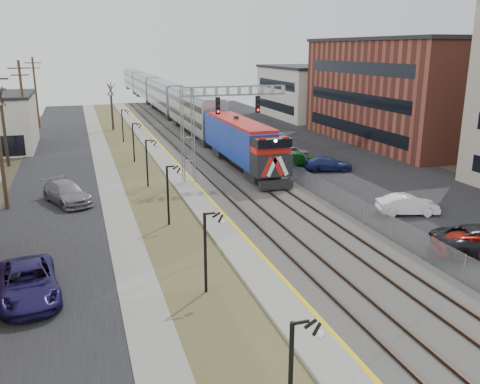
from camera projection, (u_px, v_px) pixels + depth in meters
name	position (u px, v px, depth m)	size (l,w,h in m)	color
ground	(371.00, 377.00, 17.94)	(160.00, 160.00, 0.00)	#473D2D
street_west	(56.00, 174.00, 46.64)	(7.00, 120.00, 0.04)	black
sidewalk	(106.00, 171.00, 47.95)	(2.00, 120.00, 0.08)	gray
grass_median	(138.00, 168.00, 48.83)	(4.00, 120.00, 0.06)	#4C4D29
platform	(169.00, 165.00, 49.68)	(2.00, 120.00, 0.24)	gray
ballast_bed	(218.00, 162.00, 51.15)	(8.00, 120.00, 0.20)	#595651
parking_lot	(326.00, 156.00, 54.68)	(16.00, 120.00, 0.04)	black
platform_edge	(178.00, 164.00, 49.91)	(0.24, 120.00, 0.01)	gold
track_near	(199.00, 162.00, 50.52)	(1.58, 120.00, 0.15)	#2D2119
track_far	(232.00, 160.00, 51.54)	(1.58, 120.00, 0.15)	#2D2119
train	(161.00, 96.00, 91.05)	(3.00, 108.65, 5.33)	#1331A2
signal_gantry	(208.00, 118.00, 42.41)	(9.00, 1.07, 8.15)	gray
lampposts	(167.00, 195.00, 32.97)	(0.14, 62.14, 4.00)	black
fence	(257.00, 153.00, 52.19)	(0.04, 120.00, 1.60)	gray
buildings_east	(465.00, 96.00, 53.55)	(16.00, 76.00, 15.00)	gray
bare_trees	(41.00, 139.00, 49.15)	(12.30, 42.30, 5.95)	#382D23
car_lot_a	(473.00, 245.00, 27.93)	(1.77, 4.39, 1.50)	#A3170C
car_lot_b	(408.00, 205.00, 35.20)	(1.46, 4.19, 1.38)	white
car_lot_d	(328.00, 164.00, 47.81)	(1.83, 4.50, 1.31)	navy
car_lot_e	(290.00, 153.00, 52.57)	(1.76, 4.37, 1.49)	gray
car_lot_f	(298.00, 159.00, 49.96)	(1.36, 3.89, 1.28)	#0B380D
car_street_a	(28.00, 283.00, 23.36)	(2.55, 5.54, 1.54)	#1C154C
car_street_b	(67.00, 193.00, 37.77)	(2.19, 5.40, 1.57)	gray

